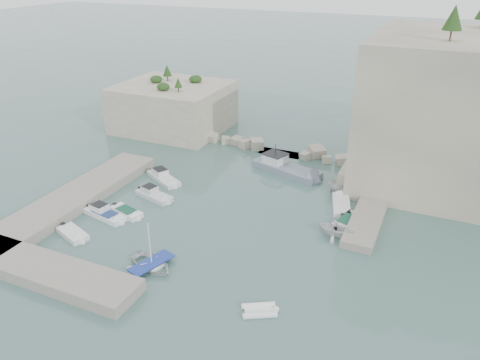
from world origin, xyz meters
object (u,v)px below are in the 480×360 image
at_px(tender_east_b, 346,224).
at_px(tender_east_c, 341,207).
at_px(motorboat_a, 164,181).
at_px(motorboat_e, 73,236).
at_px(work_boat, 286,172).
at_px(tender_east_a, 334,235).
at_px(rowboat, 152,267).
at_px(motorboat_b, 154,198).
at_px(motorboat_c, 127,214).
at_px(motorboat_d, 105,217).
at_px(tender_east_d, 347,193).
at_px(inflatable_dinghy, 259,312).

bearing_deg(tender_east_b, tender_east_c, 38.24).
xyz_separation_m(motorboat_a, tender_east_b, (22.63, -1.02, 0.00)).
bearing_deg(motorboat_e, work_boat, 78.95).
height_order(motorboat_a, tender_east_b, motorboat_a).
relative_size(tender_east_a, tender_east_b, 0.83).
distance_m(motorboat_e, work_boat, 26.84).
bearing_deg(tender_east_b, rowboat, 152.70).
bearing_deg(rowboat, tender_east_a, -30.94).
relative_size(motorboat_b, motorboat_c, 1.21).
bearing_deg(rowboat, motorboat_b, 50.32).
height_order(rowboat, tender_east_b, rowboat).
height_order(motorboat_d, tender_east_d, tender_east_d).
bearing_deg(motorboat_d, work_boat, 64.99).
xyz_separation_m(motorboat_b, work_boat, (11.37, 12.77, 0.00)).
bearing_deg(motorboat_a, tender_east_a, 19.63).
bearing_deg(motorboat_c, motorboat_a, 111.68).
height_order(motorboat_b, tender_east_a, tender_east_a).
relative_size(motorboat_b, tender_east_b, 1.15).
relative_size(inflatable_dinghy, tender_east_a, 0.79).
bearing_deg(tender_east_c, tender_east_a, 171.37).
xyz_separation_m(rowboat, tender_east_d, (12.53, 21.30, 0.00)).
xyz_separation_m(motorboat_c, tender_east_a, (21.14, 4.98, 0.00)).
bearing_deg(motorboat_d, tender_east_a, 27.03).
height_order(motorboat_d, tender_east_c, motorboat_d).
distance_m(motorboat_d, tender_east_a, 23.73).
xyz_separation_m(tender_east_a, tender_east_c, (-0.70, 5.91, 0.00)).
xyz_separation_m(motorboat_d, tender_east_b, (23.44, 9.07, 0.00)).
bearing_deg(motorboat_e, tender_east_b, 49.93).
distance_m(motorboat_a, motorboat_d, 10.12).
bearing_deg(tender_east_b, tender_east_a, -175.65).
height_order(motorboat_b, tender_east_d, tender_east_d).
distance_m(motorboat_a, tender_east_d, 21.98).
relative_size(motorboat_e, tender_east_a, 1.10).
xyz_separation_m(tender_east_a, work_boat, (-9.18, 12.14, 0.00)).
relative_size(motorboat_c, tender_east_d, 0.94).
distance_m(motorboat_e, inflatable_dinghy, 20.91).
bearing_deg(tender_east_d, inflatable_dinghy, 166.18).
xyz_separation_m(tender_east_a, tender_east_b, (0.58, 2.68, 0.00)).
distance_m(motorboat_b, tender_east_a, 20.56).
distance_m(motorboat_e, rowboat, 10.03).
bearing_deg(motorboat_e, motorboat_c, 89.69).
distance_m(motorboat_a, inflatable_dinghy, 25.83).
distance_m(motorboat_c, motorboat_e, 6.09).
bearing_deg(tender_east_b, motorboat_b, 115.52).
xyz_separation_m(motorboat_c, inflatable_dinghy, (18.56, -8.29, 0.00)).
height_order(tender_east_a, tender_east_c, tender_east_a).
xyz_separation_m(motorboat_d, motorboat_e, (-0.47, -4.28, 0.00)).
bearing_deg(motorboat_c, motorboat_b, 98.00).
xyz_separation_m(motorboat_b, tender_east_b, (21.14, 3.31, 0.00)).
height_order(motorboat_c, tender_east_c, same).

